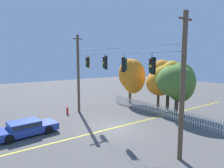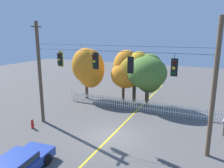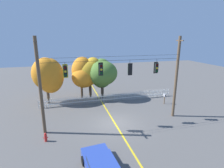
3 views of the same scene
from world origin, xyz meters
The scene contains 14 objects.
ground centered at (0.00, 0.00, 0.00)m, with size 80.00×80.00×0.00m, color #565451.
lane_centerline_stripe centered at (0.00, 0.00, 0.00)m, with size 0.16×36.00×0.01m, color gold.
signal_support_span centered at (0.00, 0.00, 4.34)m, with size 13.54×1.10×8.52m.
traffic_signal_northbound_primary centered at (-4.47, 0.01, 5.57)m, with size 0.43×0.38×1.38m.
traffic_signal_northbound_secondary centered at (-1.34, 0.01, 5.59)m, with size 0.43×0.38×1.36m.
traffic_signal_eastbound_side centered at (1.43, -0.01, 5.48)m, with size 0.43×0.38×1.44m.
traffic_signal_westbound_side centered at (4.25, 0.01, 5.46)m, with size 0.43×0.38×1.45m.
white_picket_fence centered at (1.07, 6.17, 0.56)m, with size 17.94×0.06×1.10m.
autumn_maple_near_fence centered at (-6.57, 7.82, 3.75)m, with size 3.91×3.07×5.97m.
autumn_maple_mid centered at (-2.09, 8.33, 3.54)m, with size 3.28×3.25×5.83m.
autumn_oak_far_east centered at (-1.09, 8.28, 3.79)m, with size 3.58×2.87×5.73m.
autumn_maple_far_west centered at (0.48, 8.01, 3.53)m, with size 4.09×4.17×5.53m.
fire_hydrant centered at (-6.43, -1.48, 0.38)m, with size 0.38×0.22×0.77m.
roadside_mailbox centered at (7.67, 3.45, 1.06)m, with size 0.25×0.44×1.31m.
Camera 3 is at (-4.56, -15.45, 8.44)m, focal length 28.29 mm.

